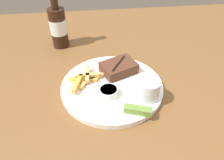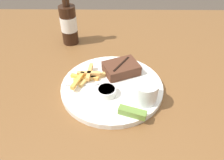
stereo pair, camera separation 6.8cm
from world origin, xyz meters
The scene contains 9 objects.
dining_table centered at (0.00, 0.00, 0.71)m, with size 1.60×1.29×0.77m.
dinner_plate centered at (0.00, 0.00, 0.78)m, with size 0.32×0.32×0.02m.
steak_portion centered at (0.03, 0.06, 0.81)m, with size 0.13×0.12×0.04m.
fries_pile centered at (-0.08, 0.03, 0.80)m, with size 0.14×0.13×0.02m.
coleslaw_cup centered at (0.10, -0.07, 0.82)m, with size 0.07×0.07×0.06m.
dipping_sauce_cup centered at (-0.02, -0.04, 0.80)m, with size 0.06×0.06×0.02m.
pickle_spear centered at (0.06, -0.12, 0.80)m, with size 0.08×0.05×0.02m.
fork_utensil centered at (-0.09, 0.00, 0.79)m, with size 0.13×0.01×0.00m.
beer_bottle centered at (-0.18, 0.29, 0.86)m, with size 0.07×0.07×0.25m.
Camera 1 is at (-0.06, -0.52, 1.25)m, focal length 35.00 mm.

